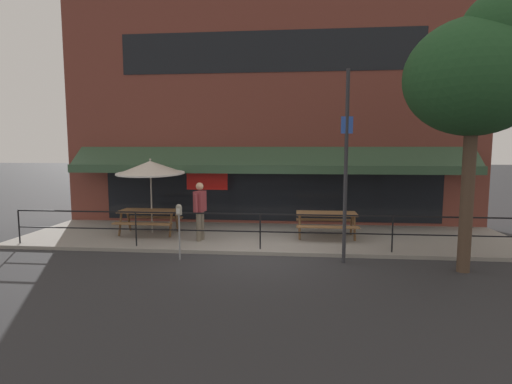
{
  "coord_description": "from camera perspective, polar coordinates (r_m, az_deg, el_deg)",
  "views": [
    {
      "loc": [
        0.9,
        -10.17,
        2.81
      ],
      "look_at": [
        -0.24,
        1.6,
        1.5
      ],
      "focal_mm": 28.0,
      "sensor_mm": 36.0,
      "label": 1
    }
  ],
  "objects": [
    {
      "name": "patio_umbrella_left",
      "position": [
        13.09,
        -14.84,
        3.35
      ],
      "size": [
        2.14,
        2.14,
        2.38
      ],
      "color": "#B7B2A8",
      "rests_on": "patio_deck"
    },
    {
      "name": "street_sign_pole",
      "position": [
        9.8,
        12.72,
        3.67
      ],
      "size": [
        0.28,
        0.09,
        4.65
      ],
      "color": "#2D2D33",
      "rests_on": "ground"
    },
    {
      "name": "restaurant_building",
      "position": [
        14.5,
        1.99,
        12.27
      ],
      "size": [
        15.0,
        1.6,
        8.7
      ],
      "color": "brown",
      "rests_on": "ground"
    },
    {
      "name": "ground_plane",
      "position": [
        10.59,
        0.46,
        -9.07
      ],
      "size": [
        120.0,
        120.0,
        0.0
      ],
      "primitive_type": "plane",
      "color": "#2D2D30"
    },
    {
      "name": "parking_meter_near",
      "position": [
        10.13,
        -10.95,
        -3.24
      ],
      "size": [
        0.15,
        0.16,
        1.42
      ],
      "color": "gray",
      "rests_on": "ground"
    },
    {
      "name": "pedestrian_walking",
      "position": [
        11.77,
        -8.01,
        -2.31
      ],
      "size": [
        0.32,
        0.61,
        1.71
      ],
      "color": "#665B4C",
      "rests_on": "patio_deck"
    },
    {
      "name": "picnic_table_left",
      "position": [
        13.0,
        -15.06,
        -3.21
      ],
      "size": [
        1.8,
        1.42,
        0.76
      ],
      "color": "brown",
      "rests_on": "patio_deck"
    },
    {
      "name": "patio_railing",
      "position": [
        10.7,
        0.61,
        -4.51
      ],
      "size": [
        13.84,
        0.04,
        0.97
      ],
      "color": "black",
      "rests_on": "patio_deck"
    },
    {
      "name": "patio_deck",
      "position": [
        12.51,
        1.28,
        -6.42
      ],
      "size": [
        15.0,
        4.0,
        0.1
      ],
      "primitive_type": "cube",
      "color": "gray",
      "rests_on": "ground"
    },
    {
      "name": "picnic_table_centre",
      "position": [
        12.26,
        10.01,
        -3.66
      ],
      "size": [
        1.8,
        1.42,
        0.76
      ],
      "color": "brown",
      "rests_on": "patio_deck"
    },
    {
      "name": "street_tree_curbside",
      "position": [
        10.15,
        29.35,
        14.97
      ],
      "size": [
        2.98,
        2.68,
        6.05
      ],
      "color": "brown",
      "rests_on": "ground"
    }
  ]
}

